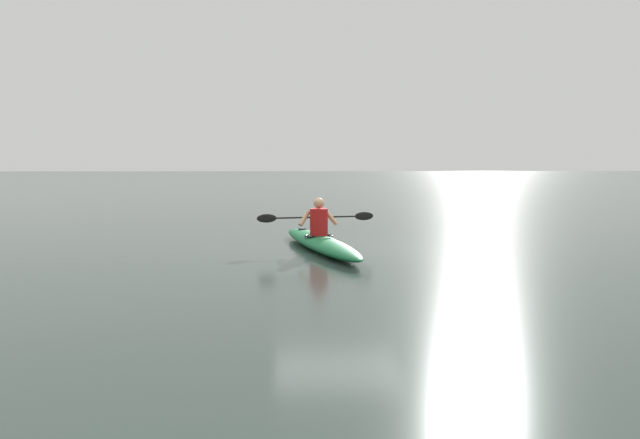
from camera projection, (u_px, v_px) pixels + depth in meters
ground_plane at (337, 249)px, 13.71m from camera, size 160.00×160.00×0.00m
kayak at (320, 243)px, 13.58m from camera, size 1.74×4.97×0.29m
kayaker at (319, 219)px, 13.66m from camera, size 2.38×0.67×0.75m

